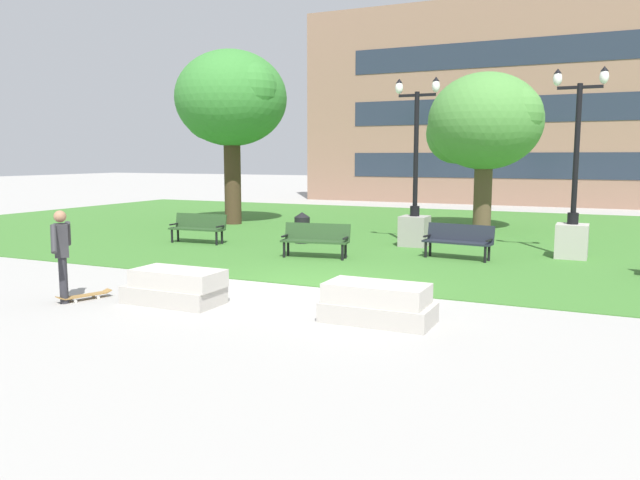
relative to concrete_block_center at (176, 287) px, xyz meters
The scene contains 15 objects.
ground_plane 2.94m from the concrete_block_center, 54.12° to the left, with size 140.00×140.00×0.00m, color #A3A09B.
grass_lawn 12.49m from the concrete_block_center, 82.11° to the left, with size 40.00×20.00×0.02m, color #3D752D.
concrete_block_center is the anchor object (origin of this frame).
concrete_block_left 3.81m from the concrete_block_center, ahead, with size 1.80×0.90×0.64m.
person_skateboarder 2.20m from the concrete_block_center, 158.06° to the right, with size 0.75×1.03×1.71m.
skateboard 1.83m from the concrete_block_center, 164.25° to the right, with size 0.55×1.02×0.14m.
park_bench_near_left 8.01m from the concrete_block_center, 63.04° to the left, with size 1.85×0.74×0.90m.
park_bench_near_right 5.76m from the concrete_block_center, 88.55° to the left, with size 1.86×0.78×0.90m.
park_bench_far_left 8.06m from the concrete_block_center, 122.74° to the left, with size 1.82×0.62×0.90m.
lamp_post_center 10.63m from the concrete_block_center, 53.41° to the left, with size 1.32×0.80×4.92m.
lamp_post_left 9.18m from the concrete_block_center, 77.93° to the left, with size 1.32×0.80×4.94m.
tree_near_left 14.36m from the concrete_block_center, 118.35° to the left, with size 4.56×4.34×6.76m.
tree_far_left 14.66m from the concrete_block_center, 78.01° to the left, with size 4.24×4.04×5.63m.
trash_bin 8.26m from the concrete_block_center, 100.04° to the left, with size 0.49×0.49×0.96m.
building_facade_distant 27.53m from the concrete_block_center, 84.16° to the left, with size 25.72×1.03×11.32m.
Camera 1 is at (5.39, -11.45, 2.68)m, focal length 35.00 mm.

